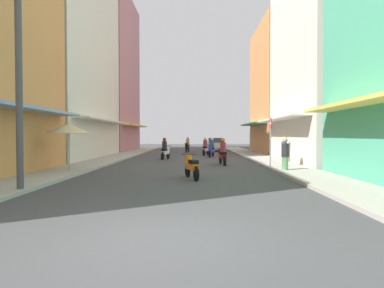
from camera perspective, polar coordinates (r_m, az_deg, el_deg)
The scene contains 19 objects.
ground_plane at distance 21.75m, azimuth -1.08°, elevation -3.08°, with size 89.01×89.01×0.00m, color #424244.
sidewalk_left at distance 22.58m, azimuth -15.03°, elevation -2.81°, with size 2.15×48.46×0.12m, color #ADA89E.
sidewalk_right at distance 22.25m, azimuth 13.09°, elevation -2.86°, with size 2.15×48.46×0.12m, color #ADA89E.
building_left_mid at distance 27.56m, azimuth -21.72°, elevation 14.42°, with size 7.05×12.43×15.91m.
building_left_far at distance 38.98m, azimuth -14.75°, elevation 11.36°, with size 7.05×11.10×16.90m.
building_right_mid at distance 23.70m, azimuth 23.24°, elevation 13.35°, with size 7.05×10.27×13.31m.
building_right_far at distance 33.19m, azimuth 16.34°, elevation 8.85°, with size 7.05×9.48×12.04m.
motorbike_blue at distance 26.47m, azimuth 3.35°, elevation -0.74°, with size 0.66×1.77×1.58m.
motorbike_black at distance 34.02m, azimuth -0.79°, elevation -0.24°, with size 0.58×1.80×1.58m.
motorbike_maroon at distance 19.62m, azimuth 5.23°, elevation -1.52°, with size 0.55×1.81×1.58m.
motorbike_orange at distance 13.33m, azimuth -0.12°, elevation -3.80°, with size 0.71×1.76×0.96m.
motorbike_silver at distance 28.81m, azimuth 2.36°, elevation -0.55°, with size 0.72×1.75×1.58m.
motorbike_white at distance 24.05m, azimuth -4.57°, elevation -0.96°, with size 0.65×1.78×1.58m.
parked_car at distance 36.94m, azimuth 4.02°, elevation -0.05°, with size 1.80×4.12×1.45m.
pedestrian_foreground at distance 16.15m, azimuth 15.59°, elevation -1.88°, with size 0.34×0.34×1.60m.
pedestrian_crossing at distance 21.45m, azimuth 15.45°, elevation -0.68°, with size 0.44×0.44×1.67m.
vendor_umbrella at distance 16.34m, azimuth -20.24°, elevation 2.51°, with size 1.97×1.97×2.28m.
utility_pole at distance 11.39m, azimuth -27.42°, elevation 9.71°, with size 0.20×1.20×6.64m.
street_sign_no_entry at distance 17.72m, azimuth 13.23°, elevation 1.40°, with size 0.07×0.60×2.65m.
Camera 1 is at (0.68, -5.44, 1.74)m, focal length 31.28 mm.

